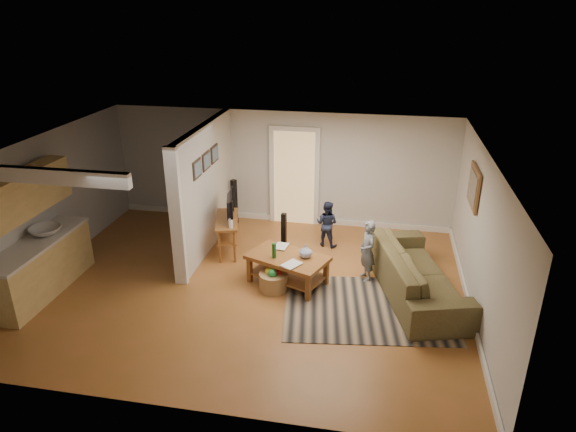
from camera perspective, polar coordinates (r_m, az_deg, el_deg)
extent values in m
plane|color=brown|center=(9.15, -4.38, -7.79)|extent=(7.50, 7.50, 0.00)
cube|color=beige|center=(11.32, -0.73, 5.38)|extent=(7.50, 0.04, 2.50)
cube|color=beige|center=(10.18, -25.48, 1.01)|extent=(0.04, 6.00, 2.50)
cube|color=beige|center=(8.48, 20.70, -2.42)|extent=(0.04, 6.00, 2.50)
cube|color=white|center=(8.17, -4.90, 7.47)|extent=(7.50, 6.00, 0.04)
cube|color=beige|center=(10.21, -9.06, 3.10)|extent=(0.15, 3.10, 2.50)
cube|color=white|center=(8.87, -12.30, -0.27)|extent=(0.22, 0.10, 2.50)
cube|color=white|center=(11.71, -0.73, -0.22)|extent=(7.50, 0.04, 0.12)
cube|color=white|center=(9.02, 19.45, -9.26)|extent=(0.04, 6.00, 0.12)
cube|color=#D8B272|center=(11.28, 0.72, 4.24)|extent=(0.90, 0.06, 2.10)
cube|color=tan|center=(9.73, -25.77, -5.24)|extent=(0.60, 2.20, 0.90)
cube|color=beige|center=(9.53, -26.25, -2.74)|extent=(0.64, 2.24, 0.05)
cube|color=tan|center=(9.23, -27.29, 2.21)|extent=(0.35, 2.00, 0.70)
imported|color=silver|center=(9.74, -25.28, -1.87)|extent=(0.54, 0.54, 0.19)
cube|color=#2E1F14|center=(9.42, -10.08, 5.18)|extent=(0.03, 0.40, 0.34)
cube|color=#2E1F14|center=(9.87, -9.09, 6.06)|extent=(0.03, 0.40, 0.34)
cube|color=#2E1F14|center=(10.32, -8.19, 6.87)|extent=(0.03, 0.40, 0.34)
cube|color=brown|center=(9.21, 19.96, 3.05)|extent=(0.04, 0.90, 0.68)
cube|color=black|center=(8.64, 8.84, -10.03)|extent=(2.96, 2.33, 0.01)
imported|color=#433721|center=(9.20, 13.81, -8.29)|extent=(1.80, 2.93, 0.80)
cube|color=brown|center=(8.99, -0.03, -4.67)|extent=(1.56, 1.24, 0.07)
cube|color=silver|center=(8.99, -0.03, -4.64)|extent=(0.97, 0.76, 0.02)
cube|color=brown|center=(9.15, -0.03, -6.50)|extent=(1.41, 1.09, 0.03)
cube|color=brown|center=(9.18, -4.29, -5.89)|extent=(0.10, 0.10, 0.50)
cube|color=brown|center=(8.61, 2.25, -7.96)|extent=(0.10, 0.10, 0.50)
cube|color=brown|center=(9.64, -2.06, -4.36)|extent=(0.10, 0.10, 0.50)
cube|color=brown|center=(9.09, 4.26, -6.20)|extent=(0.10, 0.10, 0.50)
imported|color=#284894|center=(8.95, 1.97, -4.59)|extent=(0.30, 0.30, 0.24)
cylinder|color=#125219|center=(8.87, -1.55, -3.86)|extent=(0.07, 0.07, 0.27)
imported|color=#998C4C|center=(9.32, -1.43, -3.39)|extent=(0.26, 0.33, 0.03)
imported|color=#66594C|center=(8.75, -0.20, -5.24)|extent=(0.38, 0.41, 0.03)
cube|color=brown|center=(10.12, -6.80, -0.42)|extent=(0.70, 1.19, 0.05)
cube|color=brown|center=(10.24, -6.72, -2.01)|extent=(0.63, 1.09, 0.03)
cylinder|color=brown|center=(9.82, -7.60, -3.37)|extent=(0.05, 0.05, 0.69)
cylinder|color=brown|center=(10.70, -7.40, -1.07)|extent=(0.05, 0.05, 0.69)
cylinder|color=brown|center=(9.81, -5.97, -3.32)|extent=(0.05, 0.05, 0.69)
cylinder|color=brown|center=(10.69, -5.90, -1.02)|extent=(0.05, 0.05, 0.69)
imported|color=black|center=(10.11, -6.70, -0.30)|extent=(0.35, 0.90, 0.52)
cylinder|color=white|center=(9.69, -6.34, -0.81)|extent=(0.09, 0.09, 0.17)
cube|color=black|center=(9.89, -0.46, -2.21)|extent=(0.10, 0.10, 0.93)
cube|color=black|center=(11.46, -5.98, 1.58)|extent=(0.14, 0.14, 1.03)
cylinder|color=olive|center=(8.95, -1.64, -7.31)|extent=(0.49, 0.49, 0.32)
sphere|color=red|center=(8.90, -1.19, -6.32)|extent=(0.15, 0.15, 0.15)
sphere|color=yellow|center=(8.89, -2.10, -6.18)|extent=(0.15, 0.15, 0.15)
sphere|color=green|center=(8.80, -1.75, -6.37)|extent=(0.15, 0.15, 0.15)
imported|color=slate|center=(9.46, 8.61, -6.90)|extent=(0.42, 0.49, 1.13)
imported|color=#1F2741|center=(10.61, 4.26, -3.23)|extent=(0.55, 0.48, 0.96)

